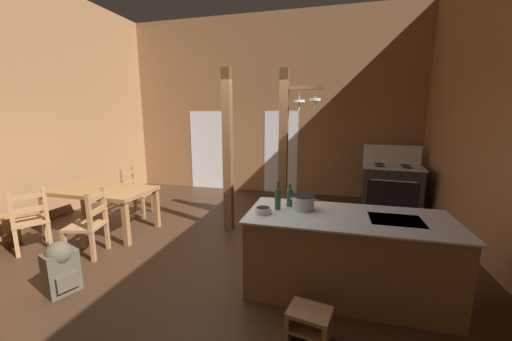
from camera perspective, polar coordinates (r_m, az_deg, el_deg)
name	(u,v)px	position (r m, az deg, el deg)	size (l,w,h in m)	color
ground_plane	(210,260)	(4.31, -8.99, -16.93)	(7.93, 8.17, 0.10)	#382316
wall_back	(268,106)	(7.41, 2.34, 12.50)	(7.93, 0.14, 4.34)	#93663F
glazed_door_back_left	(208,150)	(7.89, -9.33, 3.94)	(1.00, 0.01, 2.05)	white
glazed_panel_back_right	(281,153)	(7.32, 4.89, 3.52)	(0.84, 0.01, 2.05)	white
kitchen_island	(346,254)	(3.46, 17.25, -15.43)	(2.16, 0.96, 0.88)	olive
stove_range	(391,187)	(6.64, 24.96, -2.97)	(1.21, 0.91, 1.32)	#303030
support_post_with_pot_rack	(285,146)	(4.88, 5.77, 4.80)	(0.69, 0.18, 2.69)	brown
support_post_center	(228,152)	(4.84, -5.56, 3.60)	(0.14, 0.14, 2.69)	brown
step_stool	(309,323)	(2.87, 10.41, -27.38)	(0.41, 0.34, 0.30)	#9E7044
dining_table	(101,194)	(5.53, -28.24, -4.06)	(1.71, 0.92, 0.74)	olive
ladderback_chair_near_window	(136,193)	(6.17, -22.58, -4.06)	(0.49, 0.49, 0.95)	#9E7044
ladderback_chair_by_post	(89,224)	(4.72, -30.01, -9.17)	(0.53, 0.53, 0.95)	#9E7044
ladderback_chair_at_table_end	(30,221)	(5.35, -37.98, -7.77)	(0.61, 0.61, 0.95)	#9E7044
backpack	(61,266)	(3.99, -34.03, -15.30)	(0.36, 0.38, 0.60)	#4C4233
stockpot_on_counter	(304,202)	(3.37, 9.33, -6.21)	(0.32, 0.25, 0.17)	silver
mixing_bowl_on_counter	(263,210)	(3.21, 1.38, -7.84)	(0.18, 0.18, 0.07)	silver
bottle_tall_on_counter	(278,198)	(3.34, 4.30, -5.46)	(0.07, 0.07, 0.32)	#2D5638
bottle_short_on_counter	(290,197)	(3.46, 6.61, -5.22)	(0.07, 0.07, 0.27)	#2D5638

